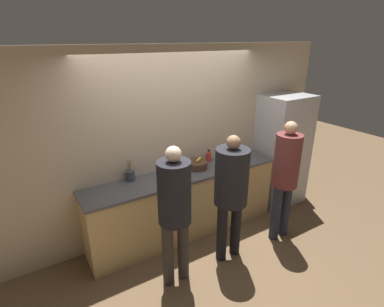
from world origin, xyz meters
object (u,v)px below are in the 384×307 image
(person_center, at_px, (231,186))
(person_right, at_px, (286,172))
(person_left, at_px, (175,205))
(fruit_bowl, at_px, (197,165))
(bottle_red, at_px, (209,157))
(utensil_crock, at_px, (130,175))
(refrigerator, at_px, (282,150))
(cup_white, at_px, (227,163))

(person_center, distance_m, person_right, 0.88)
(person_left, bearing_deg, fruit_bowl, 45.45)
(person_right, distance_m, bottle_red, 1.12)
(person_center, bearing_deg, utensil_crock, 134.81)
(person_left, bearing_deg, bottle_red, 40.56)
(person_center, bearing_deg, person_right, -3.22)
(refrigerator, xyz_separation_m, fruit_bowl, (-1.62, 0.09, 0.08))
(person_left, distance_m, fruit_bowl, 1.12)
(utensil_crock, distance_m, cup_white, 1.39)
(person_center, xyz_separation_m, utensil_crock, (-0.92, 0.92, 0.00))
(person_left, height_order, cup_white, person_left)
(bottle_red, relative_size, cup_white, 1.89)
(person_right, bearing_deg, refrigerator, 44.70)
(bottle_red, bearing_deg, fruit_bowl, -157.19)
(refrigerator, relative_size, utensil_crock, 6.28)
(person_left, xyz_separation_m, utensil_crock, (-0.15, 0.93, 0.01))
(person_right, bearing_deg, bottle_red, 120.42)
(utensil_crock, bearing_deg, person_right, -28.46)
(person_left, relative_size, person_center, 1.01)
(person_center, distance_m, bottle_red, 0.97)
(bottle_red, bearing_deg, cup_white, -63.22)
(fruit_bowl, relative_size, utensil_crock, 1.03)
(person_left, relative_size, person_right, 0.98)
(refrigerator, relative_size, cup_white, 19.28)
(refrigerator, xyz_separation_m, cup_white, (-1.19, -0.06, 0.07))
(person_center, bearing_deg, refrigerator, 23.34)
(fruit_bowl, bearing_deg, refrigerator, -3.11)
(cup_white, bearing_deg, person_left, -151.96)
(person_left, bearing_deg, person_right, -1.53)
(person_left, height_order, person_center, person_left)
(person_left, height_order, bottle_red, person_left)
(person_left, relative_size, fruit_bowl, 5.54)
(fruit_bowl, height_order, utensil_crock, utensil_crock)
(person_left, height_order, utensil_crock, person_left)
(fruit_bowl, bearing_deg, bottle_red, 22.81)
(person_right, xyz_separation_m, fruit_bowl, (-0.86, 0.85, -0.01))
(fruit_bowl, bearing_deg, cup_white, -19.66)
(refrigerator, xyz_separation_m, person_right, (-0.76, -0.76, 0.09))
(person_right, xyz_separation_m, bottle_red, (-0.57, 0.97, 0.01))
(cup_white, bearing_deg, fruit_bowl, 160.34)
(refrigerator, distance_m, person_right, 1.08)
(refrigerator, bearing_deg, utensil_crock, 175.21)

